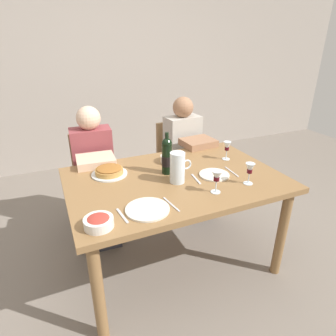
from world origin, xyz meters
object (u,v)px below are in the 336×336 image
at_px(chair_right, 176,158).
at_px(wine_bottle, 167,156).
at_px(wine_glass_centre, 250,169).
at_px(olive_bowl, 171,158).
at_px(dining_table, 175,189).
at_px(water_pitcher, 178,169).
at_px(dinner_plate_right_setting, 214,175).
at_px(dinner_plate_left_setting, 148,209).
at_px(baked_tart, 109,171).
at_px(diner_left, 96,172).
at_px(diner_right, 188,154).
at_px(wine_glass_left_diner, 217,177).
at_px(salad_bowl, 99,222).
at_px(chair_left, 94,174).
at_px(wine_glass_right_diner, 227,147).

bearing_deg(chair_right, wine_bottle, 55.70).
xyz_separation_m(wine_bottle, wine_glass_centre, (0.44, -0.38, -0.03)).
relative_size(olive_bowl, wine_glass_centre, 1.11).
height_order(dining_table, chair_right, chair_right).
xyz_separation_m(dining_table, chair_right, (0.44, 0.92, -0.17)).
bearing_deg(chair_right, water_pitcher, 60.32).
bearing_deg(dinner_plate_right_setting, wine_bottle, 149.20).
distance_m(wine_glass_centre, dinner_plate_left_setting, 0.75).
bearing_deg(baked_tart, water_pitcher, -36.92).
relative_size(baked_tart, dinner_plate_left_setting, 1.00).
relative_size(wine_bottle, wine_glass_centre, 2.06).
height_order(dining_table, diner_left, diner_left).
xyz_separation_m(water_pitcher, diner_right, (0.47, 0.75, -0.24)).
relative_size(wine_glass_left_diner, diner_left, 0.13).
height_order(dining_table, wine_glass_centre, wine_glass_centre).
bearing_deg(wine_glass_left_diner, dining_table, 116.31).
bearing_deg(salad_bowl, baked_tart, 71.99).
bearing_deg(wine_glass_centre, chair_right, 88.66).
bearing_deg(chair_left, dinner_plate_right_setting, 131.10).
height_order(wine_bottle, water_pitcher, wine_bottle).
relative_size(wine_glass_centre, chair_right, 0.17).
relative_size(dinner_plate_right_setting, diner_right, 0.19).
xyz_separation_m(wine_bottle, chair_left, (-0.42, 0.77, -0.40)).
distance_m(olive_bowl, diner_left, 0.68).
distance_m(dinner_plate_left_setting, dinner_plate_right_setting, 0.64).
xyz_separation_m(wine_bottle, wine_glass_left_diner, (0.17, -0.39, -0.03)).
distance_m(baked_tart, dinner_plate_left_setting, 0.56).
bearing_deg(wine_glass_left_diner, wine_bottle, 113.83).
distance_m(olive_bowl, dinner_plate_right_setting, 0.40).
bearing_deg(dinner_plate_left_setting, dining_table, 44.58).
relative_size(baked_tart, diner_left, 0.22).
distance_m(water_pitcher, dinner_plate_right_setting, 0.30).
distance_m(water_pitcher, salad_bowl, 0.67).
xyz_separation_m(chair_right, diner_right, (0.02, -0.24, 0.12)).
bearing_deg(wine_bottle, dining_table, -74.85).
bearing_deg(chair_right, wine_glass_centre, 83.97).
xyz_separation_m(wine_glass_left_diner, diner_left, (-0.61, 0.93, -0.25)).
bearing_deg(olive_bowl, wine_glass_right_diner, -16.36).
xyz_separation_m(baked_tart, diner_right, (0.88, 0.45, -0.17)).
distance_m(salad_bowl, chair_right, 1.69).
distance_m(dinner_plate_left_setting, chair_left, 1.22).
distance_m(dinner_plate_right_setting, chair_right, 1.05).
bearing_deg(dinner_plate_left_setting, olive_bowl, 55.05).
bearing_deg(wine_bottle, salad_bowl, -141.88).
distance_m(wine_glass_right_diner, diner_left, 1.12).
bearing_deg(dinner_plate_right_setting, chair_right, 80.25).
bearing_deg(wine_bottle, chair_left, 118.47).
bearing_deg(water_pitcher, chair_right, 65.01).
bearing_deg(diner_left, salad_bowl, 85.25).
height_order(wine_glass_right_diner, chair_right, wine_glass_right_diner).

